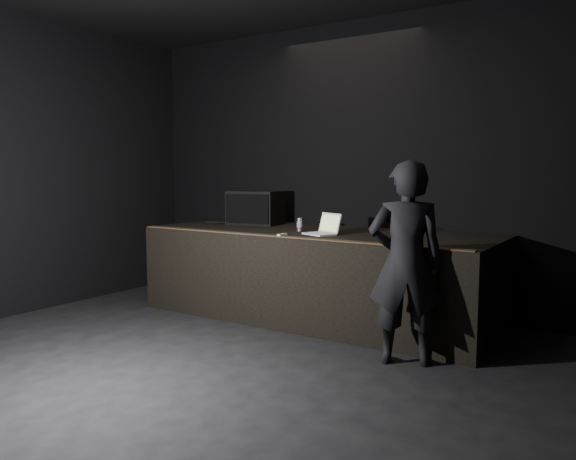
% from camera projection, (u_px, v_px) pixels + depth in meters
% --- Properties ---
extents(ground, '(7.00, 7.00, 0.00)m').
position_uv_depth(ground, '(136.00, 395.00, 4.23)').
color(ground, black).
rests_on(ground, ground).
extents(room_walls, '(6.10, 7.10, 3.52)m').
position_uv_depth(room_walls, '(128.00, 123.00, 4.02)').
color(room_walls, black).
rests_on(room_walls, ground).
extents(stage_riser, '(4.00, 1.50, 1.00)m').
position_uv_depth(stage_riser, '(318.00, 274.00, 6.45)').
color(stage_riser, black).
rests_on(stage_riser, ground).
extents(riser_lip, '(3.92, 0.10, 0.01)m').
position_uv_depth(riser_lip, '(284.00, 236.00, 5.81)').
color(riser_lip, brown).
rests_on(riser_lip, stage_riser).
extents(stage_monitor, '(0.70, 0.56, 0.43)m').
position_uv_depth(stage_monitor, '(255.00, 208.00, 7.17)').
color(stage_monitor, black).
rests_on(stage_monitor, stage_riser).
extents(cable, '(0.70, 0.43, 0.02)m').
position_uv_depth(cable, '(236.00, 222.00, 7.39)').
color(cable, black).
rests_on(cable, stage_riser).
extents(laptop, '(0.42, 0.40, 0.23)m').
position_uv_depth(laptop, '(324.00, 229.00, 6.04)').
color(laptop, silver).
rests_on(laptop, stage_riser).
extents(beer_can, '(0.06, 0.06, 0.15)m').
position_uv_depth(beer_can, '(300.00, 225.00, 6.36)').
color(beer_can, silver).
rests_on(beer_can, stage_riser).
extents(plastic_cup, '(0.09, 0.09, 0.11)m').
position_uv_depth(plastic_cup, '(408.00, 228.00, 6.11)').
color(plastic_cup, white).
rests_on(plastic_cup, stage_riser).
extents(wii_remote, '(0.03, 0.14, 0.03)m').
position_uv_depth(wii_remote, '(282.00, 235.00, 5.88)').
color(wii_remote, white).
rests_on(wii_remote, stage_riser).
extents(person, '(0.76, 0.66, 1.77)m').
position_uv_depth(person, '(406.00, 263.00, 4.84)').
color(person, black).
rests_on(person, ground).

